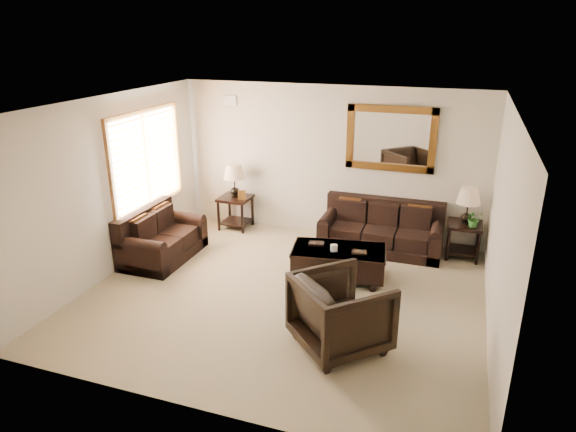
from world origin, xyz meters
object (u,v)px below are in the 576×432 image
at_px(sofa, 381,232).
at_px(loveseat, 160,240).
at_px(coffee_table, 339,260).
at_px(armchair, 341,309).
at_px(end_table_right, 467,213).
at_px(end_table_left, 235,187).

bearing_deg(sofa, loveseat, -155.28).
xyz_separation_m(coffee_table, armchair, (0.45, -1.75, 0.20)).
distance_m(loveseat, coffee_table, 2.97).
relative_size(loveseat, coffee_table, 0.99).
bearing_deg(armchair, end_table_right, -67.25).
relative_size(end_table_right, coffee_table, 0.80).
relative_size(sofa, coffee_table, 1.36).
xyz_separation_m(loveseat, end_table_right, (4.73, 1.65, 0.48)).
height_order(end_table_right, coffee_table, end_table_right).
distance_m(end_table_left, armchair, 4.22).
distance_m(loveseat, armchair, 3.73).
xyz_separation_m(end_table_left, coffee_table, (2.34, -1.39, -0.52)).
bearing_deg(end_table_right, sofa, -176.13).
bearing_deg(end_table_right, loveseat, -160.76).
xyz_separation_m(end_table_right, coffee_table, (-1.77, -1.40, -0.49)).
height_order(end_table_right, armchair, end_table_right).
bearing_deg(armchair, loveseat, 21.73).
xyz_separation_m(sofa, end_table_left, (-2.77, 0.08, 0.51)).
bearing_deg(coffee_table, armchair, -84.54).
xyz_separation_m(end_table_right, armchair, (-1.32, -3.15, -0.28)).
xyz_separation_m(sofa, loveseat, (-3.39, -1.56, 0.00)).
height_order(sofa, coffee_table, sofa).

